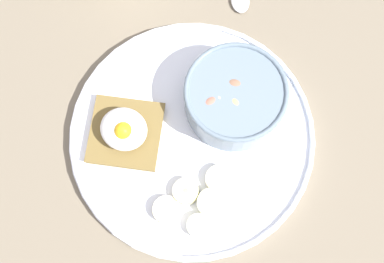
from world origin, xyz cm
name	(u,v)px	position (x,y,z in cm)	size (l,w,h in cm)	color
ground_plane	(192,140)	(0.00, 0.00, 1.00)	(120.00, 120.00, 2.00)	#716553
plate	(192,136)	(0.00, 0.00, 2.80)	(29.82, 29.82, 1.60)	white
oatmeal_bowl	(235,98)	(-2.79, -5.76, 5.80)	(12.12, 12.12, 5.35)	slate
toast_slice	(126,133)	(7.20, 3.39, 3.65)	(10.70, 10.70, 1.16)	brown
poached_egg	(124,129)	(7.17, 3.44, 5.60)	(5.63, 5.14, 3.29)	white
banana_slice_front	(199,226)	(-5.51, 9.35, 3.58)	(3.29, 3.24, 1.25)	#EDEAB8
banana_slice_left	(219,179)	(-5.24, 3.42, 3.61)	(4.39, 4.36, 1.29)	beige
banana_slice_back	(186,191)	(-2.41, 6.47, 3.71)	(3.52, 3.39, 1.66)	beige
banana_slice_right	(212,203)	(-5.70, 6.35, 3.72)	(4.42, 4.47, 1.53)	beige
banana_slice_inner	(166,210)	(-1.29, 9.38, 3.55)	(4.39, 4.34, 1.36)	#F5E5BA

